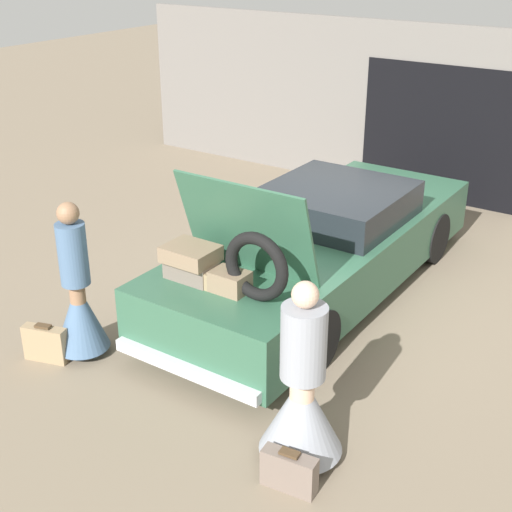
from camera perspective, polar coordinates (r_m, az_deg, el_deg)
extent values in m
plane|color=#7F705B|center=(8.96, 5.15, -2.73)|extent=(40.00, 40.00, 0.00)
cube|color=slate|center=(11.98, 15.09, 10.78)|extent=(12.00, 0.12, 2.80)
cube|color=black|center=(11.98, 14.81, 9.33)|extent=(2.80, 0.02, 2.20)
cube|color=#336047|center=(8.73, 5.28, 0.31)|extent=(1.81, 5.21, 0.68)
cube|color=#1E2328|center=(8.78, 6.41, 4.25)|extent=(1.59, 1.67, 0.40)
cylinder|color=black|center=(10.48, 5.58, 3.48)|extent=(0.18, 0.68, 0.68)
cylinder|color=black|center=(9.86, 14.08, 1.43)|extent=(0.18, 0.68, 0.68)
cylinder|color=black|center=(8.07, -5.44, -3.28)|extent=(0.18, 0.68, 0.68)
cylinder|color=black|center=(7.25, 4.92, -6.76)|extent=(0.18, 0.68, 0.68)
cube|color=silver|center=(6.93, -5.70, -9.03)|extent=(1.72, 0.10, 0.12)
cube|color=#336047|center=(7.13, -0.77, 2.22)|extent=(1.54, 0.37, 1.05)
cube|color=#75665B|center=(7.25, -5.19, -1.13)|extent=(0.52, 0.29, 0.20)
cube|color=#8C7259|center=(6.98, -2.09, -2.06)|extent=(0.36, 0.27, 0.21)
cube|color=#8C7259|center=(7.17, -5.24, 0.18)|extent=(0.52, 0.42, 0.16)
cube|color=#9E8460|center=(7.03, -2.57, -2.05)|extent=(0.47, 0.27, 0.17)
torus|color=black|center=(6.71, 0.02, -0.87)|extent=(0.70, 0.12, 0.70)
cylinder|color=#997051|center=(7.68, -13.87, -4.89)|extent=(0.16, 0.16, 0.83)
cone|color=slate|center=(7.66, -13.90, -4.62)|extent=(0.57, 0.57, 0.74)
cylinder|color=slate|center=(7.35, -14.45, 0.14)|extent=(0.30, 0.30, 0.65)
sphere|color=#997051|center=(7.18, -14.81, 3.33)|extent=(0.22, 0.22, 0.22)
cylinder|color=beige|center=(6.11, 3.64, -12.71)|extent=(0.21, 0.21, 0.81)
cone|color=#9399A3|center=(6.09, 3.65, -12.40)|extent=(0.71, 0.71, 0.73)
cylinder|color=#9399A3|center=(5.70, 3.84, -6.93)|extent=(0.38, 0.38, 0.64)
sphere|color=beige|center=(5.49, 3.96, -3.11)|extent=(0.22, 0.22, 0.22)
cube|color=#9E8460|center=(7.76, -16.49, -6.75)|extent=(0.49, 0.26, 0.39)
cube|color=#4C3823|center=(7.66, -16.68, -5.39)|extent=(0.18, 0.12, 0.02)
cube|color=#75665B|center=(5.95, 2.67, -16.85)|extent=(0.47, 0.19, 0.33)
cube|color=#4C3823|center=(5.83, 2.71, -15.47)|extent=(0.17, 0.10, 0.02)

